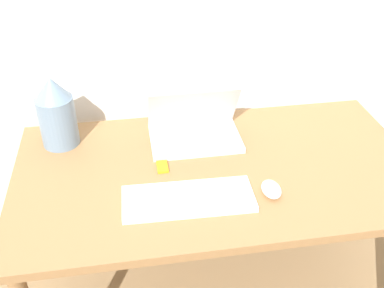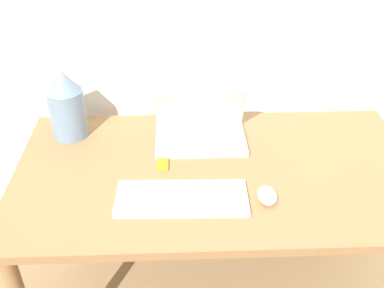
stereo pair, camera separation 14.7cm
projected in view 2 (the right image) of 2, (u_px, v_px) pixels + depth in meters
desk at (217, 187)px, 1.57m from camera, size 1.38×0.74×0.71m
laptop at (200, 128)px, 1.65m from camera, size 0.33×0.22×0.21m
keyboard at (182, 198)px, 1.39m from camera, size 0.41×0.17×0.02m
mouse at (267, 195)px, 1.39m from camera, size 0.06×0.09×0.03m
vase at (66, 104)px, 1.63m from camera, size 0.13×0.13×0.26m
mp3_player at (163, 165)px, 1.54m from camera, size 0.04×0.06×0.01m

